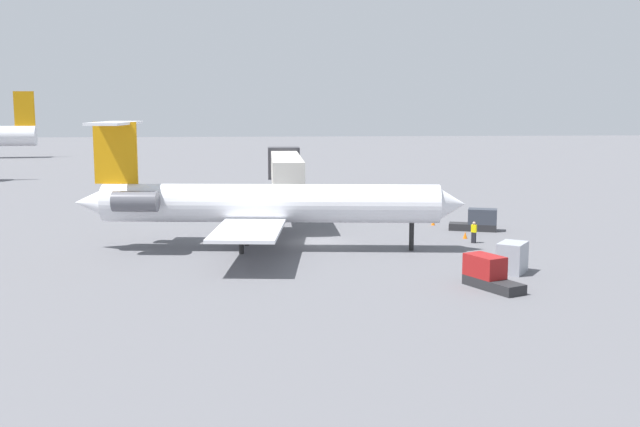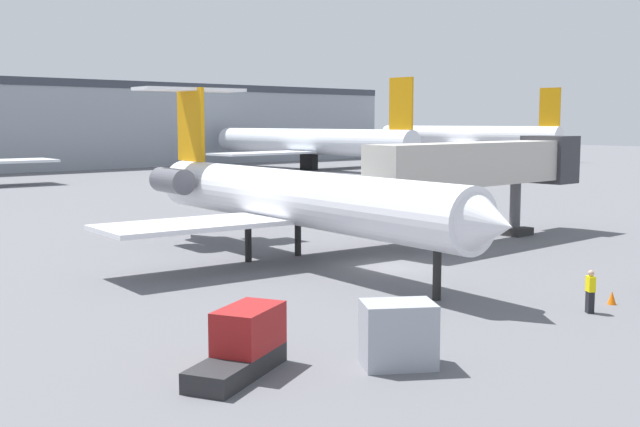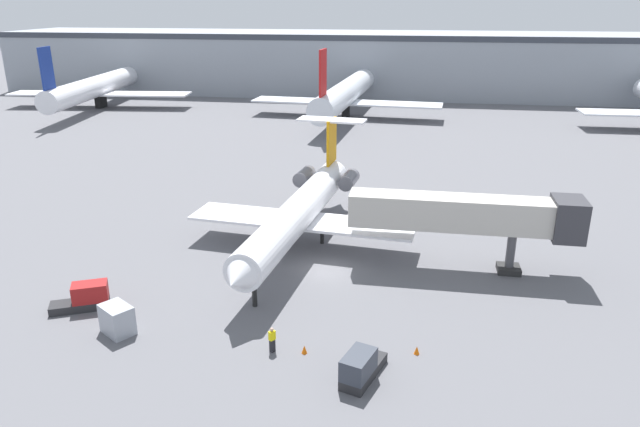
{
  "view_description": "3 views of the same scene",
  "coord_description": "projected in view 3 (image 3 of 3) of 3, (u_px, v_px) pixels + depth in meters",
  "views": [
    {
      "loc": [
        -58.37,
        4.64,
        10.72
      ],
      "look_at": [
        -3.39,
        0.15,
        2.75
      ],
      "focal_mm": 42.31,
      "sensor_mm": 36.0,
      "label": 1
    },
    {
      "loc": [
        -29.83,
        -27.29,
        7.43
      ],
      "look_at": [
        0.04,
        5.04,
        2.32
      ],
      "focal_mm": 44.81,
      "sensor_mm": 36.0,
      "label": 2
    },
    {
      "loc": [
        6.44,
        -42.81,
        20.7
      ],
      "look_at": [
        -0.86,
        2.74,
        3.91
      ],
      "focal_mm": 32.98,
      "sensor_mm": 36.0,
      "label": 3
    }
  ],
  "objects": [
    {
      "name": "ground_plane",
      "position": [
        325.0,
        271.0,
        47.78
      ],
      "size": [
        400.0,
        400.0,
        0.1
      ],
      "primitive_type": "cube",
      "color": "#5B5B60"
    },
    {
      "name": "baggage_tug_lead",
      "position": [
        361.0,
        367.0,
        33.74
      ],
      "size": [
        2.6,
        4.24,
        1.9
      ],
      "color": "#262628",
      "rests_on": "ground_plane"
    },
    {
      "name": "cargo_container_uld",
      "position": [
        117.0,
        320.0,
        38.5
      ],
      "size": [
        2.66,
        2.5,
        1.98
      ],
      "color": "#999EA8",
      "rests_on": "ground_plane"
    },
    {
      "name": "ground_crew_marshaller",
      "position": [
        272.0,
        340.0,
        36.47
      ],
      "size": [
        0.45,
        0.48,
        1.69
      ],
      "color": "black",
      "rests_on": "ground_plane"
    },
    {
      "name": "jet_bridge",
      "position": [
        478.0,
        215.0,
        46.35
      ],
      "size": [
        18.14,
        3.22,
        6.43
      ],
      "color": "#B7B2A8",
      "rests_on": "ground_plane"
    },
    {
      "name": "traffic_cone_near",
      "position": [
        304.0,
        349.0,
        36.49
      ],
      "size": [
        0.36,
        0.36,
        0.55
      ],
      "color": "orange",
      "rests_on": "ground_plane"
    },
    {
      "name": "parked_airliner_centre",
      "position": [
        346.0,
        93.0,
        108.48
      ],
      "size": [
        35.64,
        42.23,
        13.78
      ],
      "color": "silver",
      "rests_on": "ground_plane"
    },
    {
      "name": "terminal_building",
      "position": [
        388.0,
        63.0,
        136.45
      ],
      "size": [
        179.99,
        24.55,
        13.72
      ],
      "color": "#8C939E",
      "rests_on": "ground_plane"
    },
    {
      "name": "regional_jet",
      "position": [
        301.0,
        209.0,
        51.23
      ],
      "size": [
        20.35,
        29.12,
        9.48
      ],
      "color": "white",
      "rests_on": "ground_plane"
    },
    {
      "name": "parked_airliner_west_mid",
      "position": [
        99.0,
        86.0,
        118.63
      ],
      "size": [
        36.88,
        43.59,
        13.42
      ],
      "color": "white",
      "rests_on": "ground_plane"
    },
    {
      "name": "traffic_cone_mid",
      "position": [
        417.0,
        350.0,
        36.41
      ],
      "size": [
        0.36,
        0.36,
        0.55
      ],
      "color": "orange",
      "rests_on": "ground_plane"
    },
    {
      "name": "baggage_tug_trailing",
      "position": [
        86.0,
        298.0,
        41.65
      ],
      "size": [
        4.22,
        2.96,
        1.9
      ],
      "color": "#262628",
      "rests_on": "ground_plane"
    }
  ]
}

